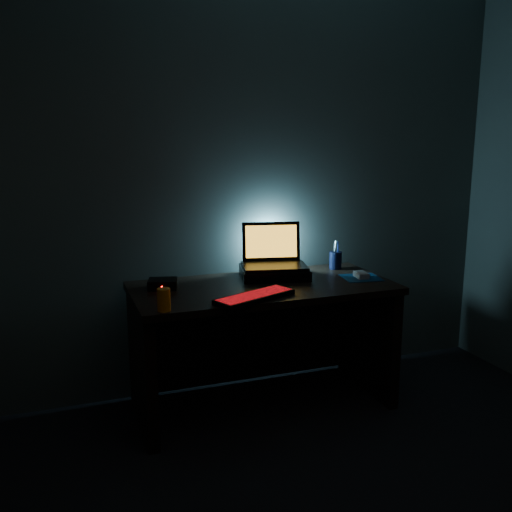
{
  "coord_description": "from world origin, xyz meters",
  "views": [
    {
      "loc": [
        -1.12,
        -1.35,
        1.6
      ],
      "look_at": [
        -0.06,
        1.57,
        0.93
      ],
      "focal_mm": 40.0,
      "sensor_mm": 36.0,
      "label": 1
    }
  ],
  "objects_px": {
    "juice_glass": "(164,300)",
    "laptop": "(273,256)",
    "keyboard": "(255,297)",
    "router": "(163,284)",
    "pen_cup": "(336,260)",
    "mouse": "(361,275)"
  },
  "relations": [
    {
      "from": "laptop",
      "to": "router",
      "type": "xyz_separation_m",
      "value": [
        -0.7,
        -0.08,
        -0.09
      ]
    },
    {
      "from": "keyboard",
      "to": "juice_glass",
      "type": "height_order",
      "value": "juice_glass"
    },
    {
      "from": "laptop",
      "to": "juice_glass",
      "type": "relative_size",
      "value": 3.79
    },
    {
      "from": "keyboard",
      "to": "mouse",
      "type": "relative_size",
      "value": 4.51
    },
    {
      "from": "keyboard",
      "to": "router",
      "type": "distance_m",
      "value": 0.56
    },
    {
      "from": "juice_glass",
      "to": "laptop",
      "type": "bearing_deg",
      "value": 32.51
    },
    {
      "from": "keyboard",
      "to": "laptop",
      "type": "bearing_deg",
      "value": 35.32
    },
    {
      "from": "keyboard",
      "to": "mouse",
      "type": "height_order",
      "value": "mouse"
    },
    {
      "from": "laptop",
      "to": "juice_glass",
      "type": "height_order",
      "value": "laptop"
    },
    {
      "from": "laptop",
      "to": "router",
      "type": "distance_m",
      "value": 0.71
    },
    {
      "from": "keyboard",
      "to": "pen_cup",
      "type": "xyz_separation_m",
      "value": [
        0.73,
        0.48,
        0.04
      ]
    },
    {
      "from": "juice_glass",
      "to": "pen_cup",
      "type": "bearing_deg",
      "value": 22.92
    },
    {
      "from": "mouse",
      "to": "router",
      "type": "relative_size",
      "value": 0.57
    },
    {
      "from": "keyboard",
      "to": "mouse",
      "type": "xyz_separation_m",
      "value": [
        0.76,
        0.21,
        0.01
      ]
    },
    {
      "from": "pen_cup",
      "to": "keyboard",
      "type": "bearing_deg",
      "value": -146.62
    },
    {
      "from": "pen_cup",
      "to": "router",
      "type": "relative_size",
      "value": 0.6
    },
    {
      "from": "pen_cup",
      "to": "juice_glass",
      "type": "relative_size",
      "value": 0.99
    },
    {
      "from": "juice_glass",
      "to": "router",
      "type": "relative_size",
      "value": 0.6
    },
    {
      "from": "mouse",
      "to": "pen_cup",
      "type": "relative_size",
      "value": 0.95
    },
    {
      "from": "keyboard",
      "to": "router",
      "type": "height_order",
      "value": "router"
    },
    {
      "from": "pen_cup",
      "to": "juice_glass",
      "type": "bearing_deg",
      "value": -157.08
    },
    {
      "from": "mouse",
      "to": "juice_glass",
      "type": "height_order",
      "value": "juice_glass"
    }
  ]
}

